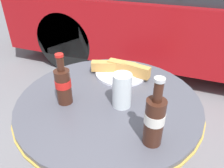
{
  "coord_description": "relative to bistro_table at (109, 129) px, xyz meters",
  "views": [
    {
      "loc": [
        0.28,
        -0.69,
        1.29
      ],
      "look_at": [
        0.0,
        0.04,
        0.8
      ],
      "focal_mm": 35.0,
      "sensor_mm": 36.0,
      "label": 1
    }
  ],
  "objects": [
    {
      "name": "parked_car",
      "position": [
        0.11,
        2.22,
        0.06
      ],
      "size": [
        4.08,
        1.74,
        1.32
      ],
      "color": "#9E0F14",
      "rests_on": "ground_plane"
    },
    {
      "name": "cola_bottle_left",
      "position": [
        0.22,
        -0.17,
        0.27
      ],
      "size": [
        0.06,
        0.06,
        0.24
      ],
      "color": "#3D1E14",
      "rests_on": "bistro_table"
    },
    {
      "name": "cola_bottle_right",
      "position": [
        -0.16,
        -0.08,
        0.26
      ],
      "size": [
        0.06,
        0.06,
        0.21
      ],
      "color": "#3D1E14",
      "rests_on": "bistro_table"
    },
    {
      "name": "bistro_table",
      "position": [
        0.0,
        0.0,
        0.0
      ],
      "size": [
        0.78,
        0.78,
        0.75
      ],
      "color": "gold",
      "rests_on": "ground_plane"
    },
    {
      "name": "drinking_glass",
      "position": [
        0.06,
        -0.02,
        0.24
      ],
      "size": [
        0.07,
        0.07,
        0.14
      ],
      "color": "silver",
      "rests_on": "bistro_table"
    },
    {
      "name": "lunch_plate_near",
      "position": [
        -0.02,
        0.22,
        0.2
      ],
      "size": [
        0.3,
        0.26,
        0.07
      ],
      "color": "white",
      "rests_on": "bistro_table"
    }
  ]
}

